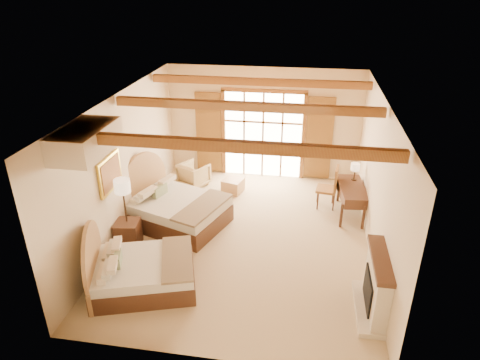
% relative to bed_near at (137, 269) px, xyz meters
% --- Properties ---
extents(floor, '(7.00, 7.00, 0.00)m').
position_rel_bed_near_xyz_m(floor, '(1.79, 2.00, -0.38)').
color(floor, tan).
rests_on(floor, ground).
extents(wall_back, '(5.50, 0.00, 5.50)m').
position_rel_bed_near_xyz_m(wall_back, '(1.79, 5.50, 1.22)').
color(wall_back, beige).
rests_on(wall_back, ground).
extents(wall_left, '(0.00, 7.00, 7.00)m').
position_rel_bed_near_xyz_m(wall_left, '(-0.96, 2.00, 1.22)').
color(wall_left, beige).
rests_on(wall_left, ground).
extents(wall_right, '(0.00, 7.00, 7.00)m').
position_rel_bed_near_xyz_m(wall_right, '(4.54, 2.00, 1.22)').
color(wall_right, beige).
rests_on(wall_right, ground).
extents(ceiling, '(7.00, 7.00, 0.00)m').
position_rel_bed_near_xyz_m(ceiling, '(1.79, 2.00, 2.82)').
color(ceiling, '#B6763B').
rests_on(ceiling, ground).
extents(ceiling_beams, '(5.39, 4.60, 0.18)m').
position_rel_bed_near_xyz_m(ceiling_beams, '(1.79, 2.00, 2.70)').
color(ceiling_beams, olive).
rests_on(ceiling_beams, ceiling).
extents(french_doors, '(3.95, 0.08, 2.60)m').
position_rel_bed_near_xyz_m(french_doors, '(1.79, 5.44, 0.87)').
color(french_doors, white).
rests_on(french_doors, ground).
extents(fireplace, '(0.46, 1.40, 1.16)m').
position_rel_bed_near_xyz_m(fireplace, '(4.39, -0.00, 0.13)').
color(fireplace, beige).
rests_on(fireplace, ground).
extents(painting, '(0.06, 0.95, 0.75)m').
position_rel_bed_near_xyz_m(painting, '(-0.91, 1.25, 1.37)').
color(painting, gold).
rests_on(painting, wall_left).
extents(canopy_valance, '(0.70, 1.40, 0.45)m').
position_rel_bed_near_xyz_m(canopy_valance, '(-0.61, -0.00, 2.57)').
color(canopy_valance, beige).
rests_on(canopy_valance, ceiling).
extents(bed_near, '(2.30, 1.93, 1.25)m').
position_rel_bed_near_xyz_m(bed_near, '(0.00, 0.00, 0.00)').
color(bed_near, '#4B2A1A').
rests_on(bed_near, floor).
extents(bed_far, '(2.67, 2.25, 1.42)m').
position_rel_bed_near_xyz_m(bed_far, '(-0.04, 2.33, 0.05)').
color(bed_far, '#4B2A1A').
rests_on(bed_far, floor).
extents(nightstand, '(0.57, 0.57, 0.61)m').
position_rel_bed_near_xyz_m(nightstand, '(-0.70, 1.25, -0.07)').
color(nightstand, '#4B2A1A').
rests_on(nightstand, floor).
extents(floor_lamp, '(0.34, 0.34, 1.60)m').
position_rel_bed_near_xyz_m(floor_lamp, '(-0.71, 1.30, 0.98)').
color(floor_lamp, '#35261A').
rests_on(floor_lamp, floor).
extents(armchair, '(0.98, 0.99, 0.67)m').
position_rel_bed_near_xyz_m(armchair, '(-0.04, 4.42, -0.04)').
color(armchair, tan).
rests_on(armchair, floor).
extents(ottoman, '(0.63, 0.63, 0.37)m').
position_rel_bed_near_xyz_m(ottoman, '(1.12, 4.22, -0.19)').
color(ottoman, '#AD7449').
rests_on(ottoman, floor).
extents(desk, '(0.77, 1.49, 0.77)m').
position_rel_bed_near_xyz_m(desk, '(4.23, 3.47, 0.03)').
color(desk, '#4B2A1A').
rests_on(desk, floor).
extents(desk_chair, '(0.56, 0.55, 1.12)m').
position_rel_bed_near_xyz_m(desk_chair, '(3.65, 3.77, -0.03)').
color(desk_chair, olive).
rests_on(desk_chair, floor).
extents(desk_lamp, '(0.22, 0.22, 0.44)m').
position_rel_bed_near_xyz_m(desk_lamp, '(4.29, 3.87, 0.72)').
color(desk_lamp, '#35261A').
rests_on(desk_lamp, desk).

